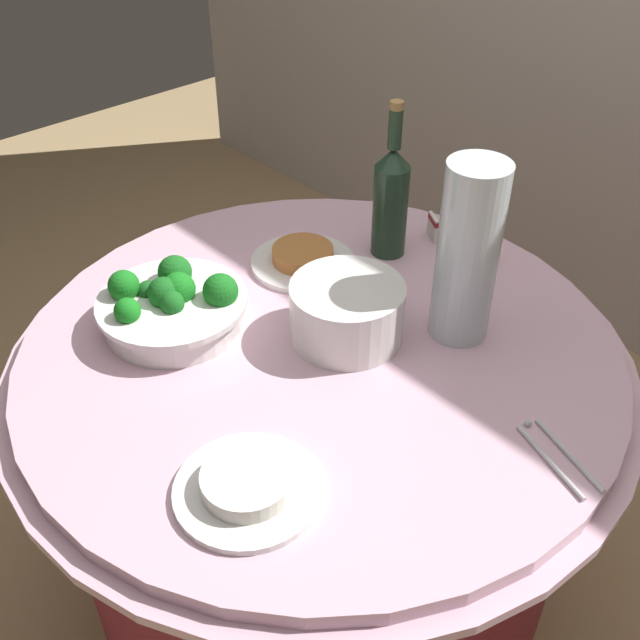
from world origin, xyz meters
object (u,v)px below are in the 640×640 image
(decorative_fruit_vase, at_px, (467,258))
(label_placard_front, at_px, (433,226))
(wine_bottle, at_px, (391,198))
(broccoli_bowl, at_px, (173,306))
(plate_stack, at_px, (347,312))
(food_plate_peanuts, at_px, (303,259))
(food_plate_rice, at_px, (247,485))
(serving_tongs, at_px, (556,454))
(label_placard_mid, at_px, (489,250))

(decorative_fruit_vase, distance_m, label_placard_front, 0.36)
(wine_bottle, xyz_separation_m, decorative_fruit_vase, (0.28, -0.11, 0.03))
(broccoli_bowl, height_order, plate_stack, broccoli_bowl)
(plate_stack, xyz_separation_m, wine_bottle, (-0.15, 0.27, 0.07))
(food_plate_peanuts, xyz_separation_m, food_plate_rice, (0.40, -0.47, 0.00))
(broccoli_bowl, distance_m, label_placard_front, 0.61)
(wine_bottle, bearing_deg, label_placard_front, 75.58)
(plate_stack, relative_size, label_placard_front, 3.82)
(plate_stack, bearing_deg, serving_tongs, 3.52)
(food_plate_rice, xyz_separation_m, label_placard_front, (-0.28, 0.75, 0.02))
(broccoli_bowl, bearing_deg, food_plate_rice, -20.27)
(broccoli_bowl, distance_m, wine_bottle, 0.50)
(label_placard_mid, bearing_deg, broccoli_bowl, -114.12)
(serving_tongs, xyz_separation_m, food_plate_peanuts, (-0.67, 0.07, 0.01))
(label_placard_front, bearing_deg, serving_tongs, -32.94)
(decorative_fruit_vase, bearing_deg, label_placard_front, 138.34)
(decorative_fruit_vase, bearing_deg, wine_bottle, 158.84)
(food_plate_peanuts, height_order, label_placard_front, label_placard_front)
(food_plate_peanuts, xyz_separation_m, label_placard_mid, (0.26, 0.29, 0.02))
(food_plate_rice, bearing_deg, serving_tongs, 55.54)
(food_plate_rice, bearing_deg, broccoli_bowl, 159.73)
(decorative_fruit_vase, relative_size, label_placard_mid, 6.18)
(wine_bottle, xyz_separation_m, food_plate_rice, (0.31, -0.64, -0.11))
(broccoli_bowl, xyz_separation_m, wine_bottle, (0.10, 0.48, 0.09))
(food_plate_peanuts, distance_m, label_placard_mid, 0.39)
(plate_stack, distance_m, food_plate_rice, 0.40)
(decorative_fruit_vase, height_order, food_plate_rice, decorative_fruit_vase)
(broccoli_bowl, bearing_deg, label_placard_mid, 65.88)
(wine_bottle, xyz_separation_m, label_placard_front, (0.03, 0.11, -0.10))
(label_placard_front, bearing_deg, broccoli_bowl, -101.98)
(food_plate_peanuts, bearing_deg, serving_tongs, -6.30)
(broccoli_bowl, xyz_separation_m, food_plate_rice, (0.41, -0.15, -0.03))
(food_plate_peanuts, bearing_deg, decorative_fruit_vase, 9.75)
(broccoli_bowl, relative_size, plate_stack, 1.33)
(plate_stack, xyz_separation_m, food_plate_rice, (0.16, -0.37, -0.04))
(label_placard_front, height_order, label_placard_mid, same)
(food_plate_rice, distance_m, label_placard_front, 0.80)
(wine_bottle, bearing_deg, broccoli_bowl, -101.40)
(serving_tongs, xyz_separation_m, food_plate_rice, (-0.27, -0.39, 0.01))
(serving_tongs, distance_m, label_placard_mid, 0.55)
(broccoli_bowl, bearing_deg, serving_tongs, 19.56)
(plate_stack, relative_size, serving_tongs, 1.27)
(plate_stack, xyz_separation_m, food_plate_peanuts, (-0.23, 0.10, -0.04))
(plate_stack, height_order, label_placard_front, plate_stack)
(plate_stack, height_order, wine_bottle, wine_bottle)
(label_placard_front, bearing_deg, wine_bottle, -104.42)
(wine_bottle, height_order, decorative_fruit_vase, decorative_fruit_vase)
(plate_stack, distance_m, label_placard_front, 0.40)
(broccoli_bowl, distance_m, decorative_fruit_vase, 0.54)
(decorative_fruit_vase, bearing_deg, plate_stack, -128.85)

